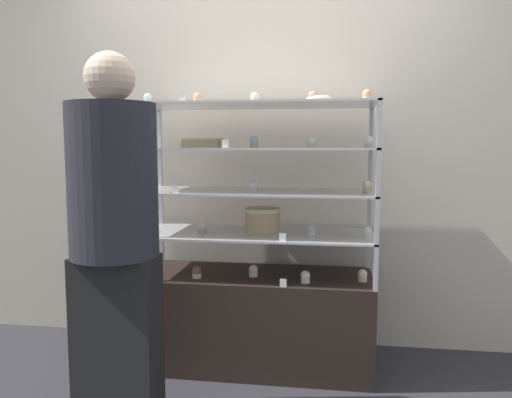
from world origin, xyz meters
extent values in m
plane|color=#2D2D33|center=(0.00, 0.00, 0.00)|extent=(20.00, 20.00, 0.00)
cube|color=beige|center=(0.00, 0.42, 1.30)|extent=(8.00, 0.05, 2.60)
cube|color=black|center=(0.00, 0.00, 0.28)|extent=(1.36, 0.54, 0.55)
cube|color=#B7B7BC|center=(-0.67, 0.26, 0.68)|extent=(0.02, 0.02, 0.25)
cube|color=#B7B7BC|center=(0.67, 0.26, 0.68)|extent=(0.02, 0.02, 0.25)
cube|color=#B7B7BC|center=(-0.67, -0.26, 0.68)|extent=(0.02, 0.02, 0.25)
cube|color=#B7B7BC|center=(0.67, -0.26, 0.68)|extent=(0.02, 0.02, 0.25)
cube|color=silver|center=(0.00, 0.00, 0.80)|extent=(1.36, 0.54, 0.01)
cube|color=#B7B7BC|center=(-0.67, 0.26, 0.93)|extent=(0.02, 0.02, 0.25)
cube|color=#B7B7BC|center=(0.67, 0.26, 0.93)|extent=(0.02, 0.02, 0.25)
cube|color=#B7B7BC|center=(-0.67, -0.26, 0.93)|extent=(0.02, 0.02, 0.25)
cube|color=#B7B7BC|center=(0.67, -0.26, 0.93)|extent=(0.02, 0.02, 0.25)
cube|color=silver|center=(0.00, 0.00, 1.04)|extent=(1.36, 0.54, 0.01)
cube|color=#B7B7BC|center=(-0.67, 0.26, 1.17)|extent=(0.02, 0.02, 0.25)
cube|color=#B7B7BC|center=(0.67, 0.26, 1.17)|extent=(0.02, 0.02, 0.25)
cube|color=#B7B7BC|center=(-0.67, -0.26, 1.17)|extent=(0.02, 0.02, 0.25)
cube|color=#B7B7BC|center=(0.67, -0.26, 1.17)|extent=(0.02, 0.02, 0.25)
cube|color=silver|center=(0.00, 0.00, 1.29)|extent=(1.36, 0.54, 0.01)
cube|color=#B7B7BC|center=(-0.67, 0.26, 1.42)|extent=(0.02, 0.02, 0.25)
cube|color=#B7B7BC|center=(0.67, 0.26, 1.42)|extent=(0.02, 0.02, 0.25)
cube|color=#B7B7BC|center=(-0.67, -0.26, 1.42)|extent=(0.02, 0.02, 0.25)
cube|color=#B7B7BC|center=(0.67, -0.26, 1.42)|extent=(0.02, 0.02, 0.25)
cube|color=silver|center=(0.00, 0.00, 1.54)|extent=(1.36, 0.54, 0.01)
cylinder|color=#DBBC84|center=(0.03, 0.07, 0.86)|extent=(0.21, 0.21, 0.12)
cylinder|color=#F4EAB2|center=(0.03, 0.07, 0.93)|extent=(0.21, 0.21, 0.02)
cube|color=#DBBC84|center=(-0.32, 0.03, 1.32)|extent=(0.22, 0.18, 0.05)
cube|color=#F4EAB2|center=(-0.32, 0.03, 1.35)|extent=(0.22, 0.18, 0.01)
cylinder|color=white|center=(-0.63, -0.08, 0.57)|extent=(0.05, 0.05, 0.03)
sphere|color=silver|center=(-0.63, -0.08, 0.59)|extent=(0.05, 0.05, 0.05)
cylinder|color=white|center=(-0.32, -0.14, 0.57)|extent=(0.05, 0.05, 0.03)
sphere|color=#8C5B42|center=(-0.32, -0.14, 0.59)|extent=(0.05, 0.05, 0.05)
cylinder|color=white|center=(-0.01, -0.06, 0.57)|extent=(0.05, 0.05, 0.03)
sphere|color=silver|center=(-0.01, -0.06, 0.59)|extent=(0.05, 0.05, 0.05)
cylinder|color=beige|center=(0.30, -0.15, 0.57)|extent=(0.05, 0.05, 0.03)
sphere|color=white|center=(0.30, -0.15, 0.59)|extent=(0.05, 0.05, 0.05)
cylinder|color=beige|center=(0.61, -0.07, 0.57)|extent=(0.05, 0.05, 0.03)
sphere|color=#F4EAB2|center=(0.61, -0.07, 0.59)|extent=(0.05, 0.05, 0.05)
cube|color=white|center=(0.18, -0.25, 0.57)|extent=(0.04, 0.00, 0.04)
cylinder|color=white|center=(-0.63, -0.06, 0.81)|extent=(0.05, 0.05, 0.02)
sphere|color=#E5996B|center=(-0.63, -0.06, 0.84)|extent=(0.05, 0.05, 0.05)
cylinder|color=#CCB28C|center=(-0.31, -0.06, 0.81)|extent=(0.05, 0.05, 0.02)
sphere|color=silver|center=(-0.31, -0.06, 0.84)|extent=(0.05, 0.05, 0.05)
cylinder|color=beige|center=(0.32, -0.04, 0.81)|extent=(0.05, 0.05, 0.02)
sphere|color=silver|center=(0.32, -0.04, 0.84)|extent=(0.05, 0.05, 0.05)
cylinder|color=beige|center=(0.63, -0.07, 0.81)|extent=(0.05, 0.05, 0.02)
sphere|color=white|center=(0.63, -0.07, 0.84)|extent=(0.05, 0.05, 0.05)
cube|color=white|center=(0.18, -0.25, 0.82)|extent=(0.04, 0.00, 0.04)
cylinder|color=#CCB28C|center=(-0.62, -0.13, 1.06)|extent=(0.05, 0.05, 0.03)
sphere|color=#E5996B|center=(-0.62, -0.13, 1.09)|extent=(0.05, 0.05, 0.05)
cylinder|color=white|center=(-0.01, -0.07, 1.06)|extent=(0.05, 0.05, 0.03)
sphere|color=white|center=(-0.01, -0.07, 1.09)|extent=(0.05, 0.05, 0.05)
cylinder|color=#CCB28C|center=(0.63, -0.04, 1.06)|extent=(0.05, 0.05, 0.03)
sphere|color=#F4EAB2|center=(0.63, -0.04, 1.09)|extent=(0.05, 0.05, 0.05)
cube|color=white|center=(-0.41, -0.25, 1.07)|extent=(0.04, 0.00, 0.04)
cylinder|color=white|center=(-0.62, -0.05, 1.31)|extent=(0.05, 0.05, 0.03)
sphere|color=#8C5B42|center=(-0.62, -0.05, 1.34)|extent=(0.05, 0.05, 0.05)
cylinder|color=#CCB28C|center=(0.00, -0.07, 1.31)|extent=(0.05, 0.05, 0.03)
sphere|color=silver|center=(0.00, -0.07, 1.34)|extent=(0.05, 0.05, 0.05)
cylinder|color=#CCB28C|center=(0.33, -0.12, 1.31)|extent=(0.05, 0.05, 0.03)
sphere|color=white|center=(0.33, -0.12, 1.34)|extent=(0.05, 0.05, 0.05)
cylinder|color=#CCB28C|center=(0.63, -0.11, 1.31)|extent=(0.05, 0.05, 0.03)
sphere|color=white|center=(0.63, -0.11, 1.34)|extent=(0.05, 0.05, 0.05)
cube|color=white|center=(-0.13, -0.25, 1.32)|extent=(0.04, 0.00, 0.04)
cylinder|color=#CCB28C|center=(-0.62, -0.08, 1.56)|extent=(0.05, 0.05, 0.02)
sphere|color=silver|center=(-0.62, -0.08, 1.58)|extent=(0.05, 0.05, 0.05)
cylinder|color=#CCB28C|center=(-0.32, -0.07, 1.56)|extent=(0.05, 0.05, 0.02)
sphere|color=#E5996B|center=(-0.32, -0.07, 1.58)|extent=(0.05, 0.05, 0.05)
cylinder|color=beige|center=(0.00, -0.05, 1.56)|extent=(0.05, 0.05, 0.02)
sphere|color=#F4EAB2|center=(0.00, -0.05, 1.58)|extent=(0.05, 0.05, 0.05)
cylinder|color=beige|center=(0.33, -0.05, 1.56)|extent=(0.05, 0.05, 0.02)
sphere|color=#E5996B|center=(0.33, -0.05, 1.58)|extent=(0.05, 0.05, 0.05)
cylinder|color=#CCB28C|center=(0.61, -0.09, 1.56)|extent=(0.05, 0.05, 0.02)
sphere|color=#E5996B|center=(0.61, -0.09, 1.58)|extent=(0.05, 0.05, 0.05)
cube|color=white|center=(-0.36, -0.25, 1.57)|extent=(0.04, 0.00, 0.04)
torus|color=#EFE5CC|center=(0.36, -0.02, 1.57)|extent=(0.14, 0.14, 0.04)
cube|color=black|center=(-0.55, -0.72, 0.40)|extent=(0.38, 0.21, 0.80)
cylinder|color=#26262D|center=(-0.55, -0.72, 1.15)|extent=(0.40, 0.40, 0.70)
sphere|color=beige|center=(-0.55, -0.72, 1.61)|extent=(0.23, 0.23, 0.23)
camera|label=1|loc=(0.42, -2.86, 1.31)|focal=35.00mm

